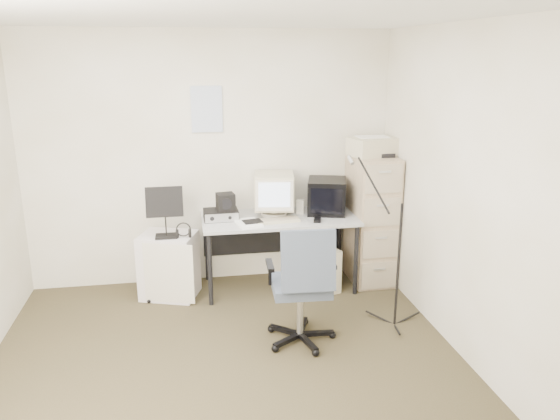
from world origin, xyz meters
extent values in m
cube|color=#35301A|center=(0.00, 0.00, -0.01)|extent=(3.60, 3.60, 0.01)
cube|color=white|center=(0.00, 0.00, 2.50)|extent=(3.60, 3.60, 0.01)
cube|color=silver|center=(0.00, 1.80, 1.25)|extent=(3.60, 0.02, 2.50)
cube|color=silver|center=(0.00, -1.80, 1.25)|extent=(3.60, 0.02, 2.50)
cube|color=silver|center=(1.80, 0.00, 1.25)|extent=(0.02, 3.60, 2.50)
cube|color=white|center=(-0.02, 1.79, 1.75)|extent=(0.30, 0.02, 0.44)
cube|color=tan|center=(1.58, 1.48, 0.65)|extent=(0.40, 0.60, 1.30)
cube|color=#C6BE8F|center=(1.58, 1.50, 1.39)|extent=(0.52, 0.42, 0.18)
cube|color=#B6B6B6|center=(0.63, 1.45, 0.36)|extent=(1.50, 0.70, 0.73)
cube|color=#C6BE8F|center=(0.59, 1.54, 0.94)|extent=(0.43, 0.44, 0.41)
cube|color=black|center=(1.13, 1.54, 0.90)|extent=(0.46, 0.48, 0.34)
cube|color=beige|center=(0.86, 1.55, 0.80)|extent=(0.09, 0.09, 0.14)
cube|color=#C6BE8F|center=(0.59, 1.31, 0.74)|extent=(0.43, 0.19, 0.02)
cube|color=black|center=(0.97, 1.25, 0.75)|extent=(0.10, 0.13, 0.03)
cube|color=black|center=(0.07, 1.48, 0.78)|extent=(0.33, 0.24, 0.09)
cube|color=black|center=(0.11, 1.47, 0.90)|extent=(0.18, 0.17, 0.16)
cube|color=white|center=(0.31, 1.28, 0.74)|extent=(0.26, 0.32, 0.02)
cube|color=#C6BE8F|center=(1.03, 1.37, 0.22)|extent=(0.34, 0.51, 0.44)
cube|color=#525C6B|center=(0.61, 0.36, 0.51)|extent=(0.62, 0.62, 1.01)
cube|color=silver|center=(-0.45, 1.43, 0.31)|extent=(0.61, 0.54, 0.62)
cube|color=black|center=(-0.45, 1.35, 0.87)|extent=(0.35, 0.21, 0.49)
torus|color=black|center=(-0.29, 1.31, 0.67)|extent=(0.19, 0.19, 0.03)
cylinder|color=black|center=(1.48, 0.49, 0.71)|extent=(0.02, 0.02, 1.42)
camera|label=1|loc=(-0.24, -3.56, 2.27)|focal=35.00mm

